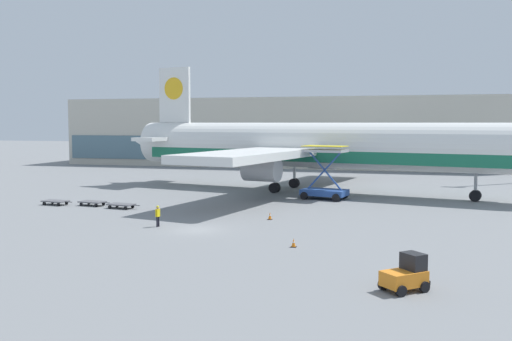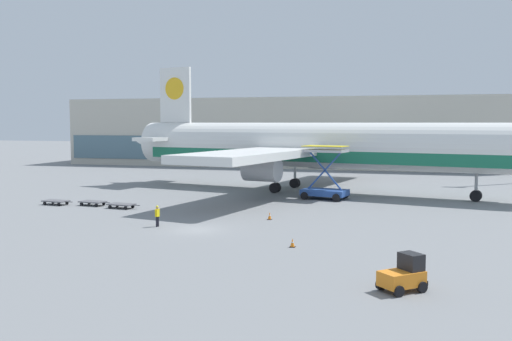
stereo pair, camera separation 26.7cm
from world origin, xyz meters
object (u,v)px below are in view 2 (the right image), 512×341
object	(u,v)px
baggage_tug_mid	(404,275)
ground_crew_near	(157,214)
scissor_lift_loader	(325,179)
traffic_cone_far	(292,243)
baggage_dolly_lead	(56,201)
traffic_cone_near	(270,216)
airplane_main	(309,147)
baggage_dolly_second	(93,202)
baggage_dolly_third	(121,205)

from	to	relation	value
baggage_tug_mid	ground_crew_near	distance (m)	25.07
scissor_lift_loader	baggage_tug_mid	bearing A→B (deg)	-62.93
scissor_lift_loader	traffic_cone_far	xyz separation A→B (m)	(1.84, -26.57, -2.03)
baggage_tug_mid	traffic_cone_far	bearing A→B (deg)	88.59
baggage_dolly_lead	ground_crew_near	world-z (taller)	ground_crew_near
baggage_dolly_lead	ground_crew_near	xyz separation A→B (m)	(16.57, -9.12, 0.71)
ground_crew_near	traffic_cone_far	bearing A→B (deg)	-93.19
traffic_cone_near	baggage_dolly_lead	bearing A→B (deg)	173.35
scissor_lift_loader	traffic_cone_near	size ratio (longest dim) A/B	9.06
scissor_lift_loader	ground_crew_near	bearing A→B (deg)	-105.57
airplane_main	baggage_tug_mid	distance (m)	44.51
traffic_cone_far	baggage_dolly_second	bearing A→B (deg)	150.27
baggage_dolly_lead	traffic_cone_far	bearing A→B (deg)	-18.22
baggage_dolly_lead	traffic_cone_far	world-z (taller)	traffic_cone_far
baggage_tug_mid	baggage_dolly_second	bearing A→B (deg)	101.55
scissor_lift_loader	baggage_tug_mid	xyz separation A→B (m)	(9.86, -35.47, -1.46)
baggage_dolly_lead	baggage_dolly_second	size ratio (longest dim) A/B	1.00
baggage_tug_mid	traffic_cone_near	world-z (taller)	baggage_tug_mid
baggage_tug_mid	ground_crew_near	xyz separation A→B (m)	(-21.01, 13.69, 0.23)
baggage_dolly_third	ground_crew_near	world-z (taller)	ground_crew_near
ground_crew_near	traffic_cone_far	xyz separation A→B (m)	(12.99, -4.79, -0.79)
baggage_dolly_second	traffic_cone_far	distance (m)	29.15
baggage_tug_mid	baggage_dolly_second	size ratio (longest dim) A/B	0.73
airplane_main	scissor_lift_loader	xyz separation A→B (m)	(3.17, -6.80, -3.50)
baggage_tug_mid	baggage_dolly_third	distance (m)	36.93
traffic_cone_far	baggage_dolly_lead	bearing A→B (deg)	154.81
baggage_tug_mid	traffic_cone_far	size ratio (longest dim) A/B	4.30
scissor_lift_loader	traffic_cone_near	xyz separation A→B (m)	(-2.70, -15.58, -2.00)
airplane_main	baggage_dolly_lead	bearing A→B (deg)	-130.05
baggage_dolly_lead	baggage_dolly_second	xyz separation A→B (m)	(4.24, 0.55, 0.00)
airplane_main	baggage_dolly_second	world-z (taller)	airplane_main
baggage_tug_mid	traffic_cone_near	xyz separation A→B (m)	(-12.56, 19.89, -0.54)
traffic_cone_near	scissor_lift_loader	bearing A→B (deg)	80.15
airplane_main	baggage_tug_mid	size ratio (longest dim) A/B	20.89
baggage_tug_mid	baggage_dolly_lead	bearing A→B (deg)	105.31
baggage_dolly_second	traffic_cone_near	size ratio (longest dim) A/B	5.42
baggage_dolly_second	baggage_dolly_third	size ratio (longest dim) A/B	1.00
airplane_main	baggage_dolly_lead	size ratio (longest dim) A/B	15.25
baggage_dolly_lead	traffic_cone_near	world-z (taller)	traffic_cone_near
baggage_dolly_lead	baggage_dolly_second	world-z (taller)	same
baggage_dolly_third	traffic_cone_near	size ratio (longest dim) A/B	5.42
airplane_main	traffic_cone_near	xyz separation A→B (m)	(0.47, -22.38, -5.50)
baggage_dolly_second	traffic_cone_far	bearing A→B (deg)	-22.76
baggage_dolly_second	baggage_dolly_third	distance (m)	4.11
scissor_lift_loader	ground_crew_near	world-z (taller)	scissor_lift_loader
baggage_dolly_lead	baggage_dolly_third	bearing A→B (deg)	4.35
scissor_lift_loader	ground_crew_near	distance (m)	24.50
scissor_lift_loader	baggage_dolly_third	size ratio (longest dim) A/B	1.67
ground_crew_near	traffic_cone_near	bearing A→B (deg)	-36.66
airplane_main	baggage_dolly_third	xyz separation A→B (m)	(-16.31, -19.84, -5.45)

